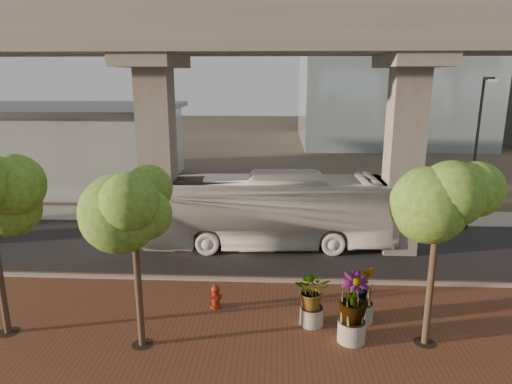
{
  "coord_description": "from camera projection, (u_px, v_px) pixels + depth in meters",
  "views": [
    {
      "loc": [
        -0.03,
        -20.02,
        8.66
      ],
      "look_at": [
        -1.06,
        0.5,
        3.37
      ],
      "focal_mm": 32.0,
      "sensor_mm": 36.0,
      "label": 1
    }
  ],
  "objects": [
    {
      "name": "ground",
      "position": [
        278.0,
        264.0,
        21.53
      ],
      "size": [
        160.0,
        160.0,
        0.0
      ],
      "primitive_type": "plane",
      "color": "#342F26",
      "rests_on": "ground"
    },
    {
      "name": "brick_plaza",
      "position": [
        277.0,
        369.0,
        13.78
      ],
      "size": [
        70.0,
        13.0,
        0.06
      ],
      "primitive_type": "cube",
      "color": "brown",
      "rests_on": "ground"
    },
    {
      "name": "asphalt_road",
      "position": [
        278.0,
        248.0,
        23.46
      ],
      "size": [
        90.0,
        8.0,
        0.04
      ],
      "primitive_type": "cube",
      "color": "black",
      "rests_on": "ground"
    },
    {
      "name": "curb_strip",
      "position": [
        278.0,
        281.0,
        19.57
      ],
      "size": [
        70.0,
        0.25,
        0.16
      ],
      "primitive_type": "cube",
      "color": "gray",
      "rests_on": "ground"
    },
    {
      "name": "far_sidewalk",
      "position": [
        278.0,
        216.0,
        28.77
      ],
      "size": [
        90.0,
        3.0,
        0.06
      ],
      "primitive_type": "cube",
      "color": "gray",
      "rests_on": "ground"
    },
    {
      "name": "transit_viaduct",
      "position": [
        280.0,
        105.0,
        21.64
      ],
      "size": [
        72.0,
        5.6,
        12.4
      ],
      "color": "gray",
      "rests_on": "ground"
    },
    {
      "name": "station_pavilion",
      "position": [
        34.0,
        144.0,
        37.17
      ],
      "size": [
        23.0,
        13.0,
        6.3
      ],
      "color": "#A9BBC2",
      "rests_on": "ground"
    },
    {
      "name": "transit_bus",
      "position": [
        260.0,
        211.0,
        23.42
      ],
      "size": [
        13.66,
        3.74,
        3.77
      ],
      "primitive_type": "imported",
      "rotation": [
        0.0,
        0.0,
        1.61
      ],
      "color": "white",
      "rests_on": "ground"
    },
    {
      "name": "fire_hydrant",
      "position": [
        216.0,
        296.0,
        17.3
      ],
      "size": [
        0.48,
        0.43,
        0.95
      ],
      "color": "maroon",
      "rests_on": "ground"
    },
    {
      "name": "planter_front",
      "position": [
        312.0,
        292.0,
        15.92
      ],
      "size": [
        1.85,
        1.85,
        2.04
      ],
      "color": "#AEAC9D",
      "rests_on": "ground"
    },
    {
      "name": "planter_right",
      "position": [
        353.0,
        301.0,
        14.85
      ],
      "size": [
        2.25,
        2.25,
        2.41
      ],
      "color": "#ADA59C",
      "rests_on": "ground"
    },
    {
      "name": "planter_left",
      "position": [
        362.0,
        287.0,
        16.17
      ],
      "size": [
        1.94,
        1.94,
        2.14
      ],
      "color": "#B0AD9F",
      "rests_on": "ground"
    },
    {
      "name": "street_tree_near_west",
      "position": [
        133.0,
        214.0,
        13.88
      ],
      "size": [
        3.67,
        3.67,
        6.19
      ],
      "color": "#4F3B2D",
      "rests_on": "ground"
    },
    {
      "name": "street_tree_near_east",
      "position": [
        438.0,
        210.0,
        13.95
      ],
      "size": [
        3.65,
        3.65,
        6.28
      ],
      "color": "#4F3B2D",
      "rests_on": "ground"
    },
    {
      "name": "streetlamp_west",
      "position": [
        146.0,
        134.0,
        26.58
      ],
      "size": [
        0.45,
        1.32,
        9.11
      ],
      "color": "#2A2A2E",
      "rests_on": "ground"
    },
    {
      "name": "streetlamp_east",
      "position": [
        477.0,
        144.0,
        24.97
      ],
      "size": [
        0.42,
        1.24,
        8.53
      ],
      "color": "#2F2E34",
      "rests_on": "ground"
    }
  ]
}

